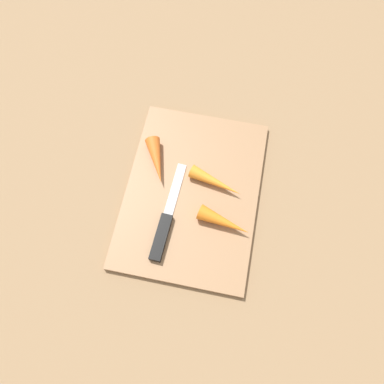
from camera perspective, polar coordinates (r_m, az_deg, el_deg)
name	(u,v)px	position (r m, az deg, el deg)	size (l,w,h in m)	color
ground_plane	(192,194)	(0.73, 0.00, -0.35)	(1.40, 1.40, 0.00)	#8C6D4C
cutting_board	(192,193)	(0.72, 0.00, -0.18)	(0.36, 0.26, 0.01)	#99704C
knife	(163,231)	(0.69, -4.59, -6.10)	(0.20, 0.03, 0.01)	#B7B7BC
carrot_shortest	(157,161)	(0.73, -5.60, 4.94)	(0.03, 0.03, 0.10)	orange
carrot_longest	(215,182)	(0.71, 3.71, 1.55)	(0.03, 0.03, 0.11)	orange
carrot_medium	(224,222)	(0.68, 5.03, -4.72)	(0.03, 0.03, 0.10)	orange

